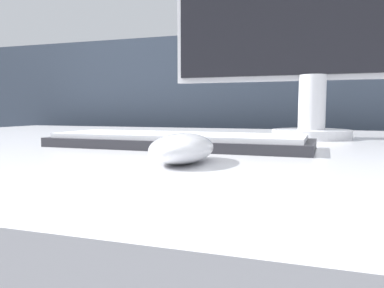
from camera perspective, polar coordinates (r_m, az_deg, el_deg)
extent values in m
cube|color=#333D4C|center=(1.45, 11.19, -4.52)|extent=(5.00, 0.03, 1.06)
ellipsoid|color=white|center=(0.46, -1.49, -0.64)|extent=(0.08, 0.13, 0.04)
cube|color=#28282D|center=(0.65, -2.28, 0.20)|extent=(0.46, 0.16, 0.02)
cube|color=silver|center=(0.65, -2.28, 1.26)|extent=(0.43, 0.14, 0.01)
cylinder|color=silver|center=(0.90, 17.69, 1.47)|extent=(0.18, 0.18, 0.02)
cylinder|color=silver|center=(0.90, 17.82, 6.05)|extent=(0.06, 0.06, 0.12)
cube|color=silver|center=(0.93, 18.23, 19.72)|extent=(0.65, 0.01, 0.34)
cube|color=black|center=(0.93, 18.23, 19.80)|extent=(0.62, 0.02, 0.32)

